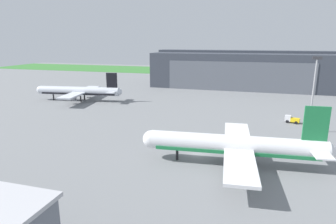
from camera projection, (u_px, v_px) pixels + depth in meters
name	position (u px, v px, depth m)	size (l,w,h in m)	color
ground_plane	(197.00, 155.00, 64.40)	(440.00, 440.00, 0.00)	slate
grass_field_strip	(239.00, 72.00, 227.98)	(440.00, 56.00, 0.08)	#397A34
maintenance_hangar	(241.00, 69.00, 159.77)	(92.20, 40.06, 19.34)	#383D47
airliner_far_left	(79.00, 91.00, 120.63)	(37.11, 29.93, 11.90)	silver
airliner_near_right	(235.00, 145.00, 58.31)	(37.95, 33.74, 12.88)	white
fuel_bowser	(292.00, 119.00, 88.87)	(4.47, 2.89, 2.23)	silver
apron_light_mast	(313.00, 89.00, 77.19)	(2.40, 0.50, 20.65)	#99999E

